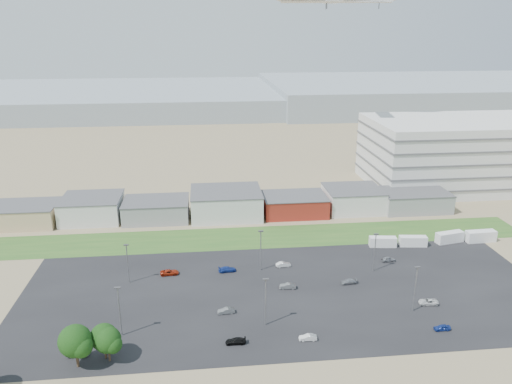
{
  "coord_description": "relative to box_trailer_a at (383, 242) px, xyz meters",
  "views": [
    {
      "loc": [
        -12.59,
        -79.47,
        57.46
      ],
      "look_at": [
        -1.65,
        22.0,
        23.74
      ],
      "focal_mm": 35.0,
      "sensor_mm": 36.0,
      "label": 1
    }
  ],
  "objects": [
    {
      "name": "ground",
      "position": [
        -35.67,
        -42.12,
        -1.37
      ],
      "size": [
        700.0,
        700.0,
        0.0
      ],
      "primitive_type": "plane",
      "color": "#837153",
      "rests_on": "ground"
    },
    {
      "name": "parking_lot",
      "position": [
        -30.67,
        -22.12,
        -1.36
      ],
      "size": [
        120.0,
        50.0,
        0.01
      ],
      "primitive_type": "cube",
      "color": "black",
      "rests_on": "ground"
    },
    {
      "name": "grass_strip",
      "position": [
        -35.67,
        9.88,
        -1.36
      ],
      "size": [
        160.0,
        16.0,
        0.02
      ],
      "primitive_type": "cube",
      "color": "#295520",
      "rests_on": "ground"
    },
    {
      "name": "hills_backdrop",
      "position": [
        4.33,
        272.88,
        3.13
      ],
      "size": [
        700.0,
        200.0,
        9.0
      ],
      "primitive_type": null,
      "color": "gray",
      "rests_on": "ground"
    },
    {
      "name": "building_row",
      "position": [
        -52.67,
        28.88,
        2.63
      ],
      "size": [
        170.0,
        20.0,
        8.0
      ],
      "primitive_type": null,
      "color": "silver",
      "rests_on": "ground"
    },
    {
      "name": "parking_garage",
      "position": [
        54.33,
        52.88,
        11.13
      ],
      "size": [
        80.0,
        40.0,
        25.0
      ],
      "primitive_type": "cube",
      "color": "silver",
      "rests_on": "ground"
    },
    {
      "name": "box_trailer_a",
      "position": [
        0.0,
        0.0,
        0.0
      ],
      "size": [
        7.54,
        3.22,
        2.74
      ],
      "primitive_type": null,
      "rotation": [
        0.0,
        0.0,
        -0.13
      ],
      "color": "silver",
      "rests_on": "ground"
    },
    {
      "name": "box_trailer_b",
      "position": [
        8.43,
        -0.56,
        0.03
      ],
      "size": [
        7.66,
        3.15,
        2.79
      ],
      "primitive_type": null,
      "rotation": [
        0.0,
        0.0,
        -0.11
      ],
      "color": "silver",
      "rests_on": "ground"
    },
    {
      "name": "box_trailer_c",
      "position": [
        19.67,
        0.74,
        0.13
      ],
      "size": [
        8.32,
        4.09,
        2.99
      ],
      "primitive_type": null,
      "rotation": [
        0.0,
        0.0,
        0.21
      ],
      "color": "silver",
      "rests_on": "ground"
    },
    {
      "name": "box_trailer_d",
      "position": [
        28.6,
        0.28,
        0.21
      ],
      "size": [
        8.52,
        2.97,
        3.16
      ],
      "primitive_type": null,
      "rotation": [
        0.0,
        0.0,
        0.04
      ],
      "color": "silver",
      "rests_on": "ground"
    },
    {
      "name": "tree_mid",
      "position": [
        -71.79,
        -44.0,
        3.3
      ],
      "size": [
        6.23,
        6.23,
        9.34
      ],
      "primitive_type": null,
      "color": "black",
      "rests_on": "ground"
    },
    {
      "name": "tree_right",
      "position": [
        -67.28,
        -42.07,
        2.58
      ],
      "size": [
        5.27,
        5.27,
        7.9
      ],
      "primitive_type": null,
      "color": "black",
      "rests_on": "ground"
    },
    {
      "name": "tree_near",
      "position": [
        -66.46,
        -42.94,
        2.48
      ],
      "size": [
        5.13,
        5.13,
        7.7
      ],
      "primitive_type": null,
      "color": "black",
      "rests_on": "ground"
    },
    {
      "name": "lightpole_front_l",
      "position": [
        -65.45,
        -35.11,
        3.92
      ],
      "size": [
        1.25,
        0.52,
        10.59
      ],
      "primitive_type": null,
      "color": "slate",
      "rests_on": "ground"
    },
    {
      "name": "lightpole_front_m",
      "position": [
        -36.95,
        -34.5,
        3.85
      ],
      "size": [
        1.23,
        0.51,
        10.43
      ],
      "primitive_type": null,
      "color": "slate",
      "rests_on": "ground"
    },
    {
      "name": "lightpole_front_r",
      "position": [
        -5.0,
        -32.68,
        3.83
      ],
      "size": [
        1.22,
        0.51,
        10.4
      ],
      "primitive_type": null,
      "color": "slate",
      "rests_on": "ground"
    },
    {
      "name": "lightpole_back_l",
      "position": [
        -66.84,
        -13.44,
        3.52
      ],
      "size": [
        1.15,
        0.48,
        9.79
      ],
      "primitive_type": null,
      "color": "slate",
      "rests_on": "ground"
    },
    {
      "name": "lightpole_back_m",
      "position": [
        -35.09,
        -10.39,
        3.9
      ],
      "size": [
        1.24,
        0.52,
        10.54
      ],
      "primitive_type": null,
      "color": "slate",
      "rests_on": "ground"
    },
    {
      "name": "lightpole_back_r",
      "position": [
        -7.32,
        -13.89,
        3.61
      ],
      "size": [
        1.17,
        0.49,
        9.96
      ],
      "primitive_type": null,
      "color": "slate",
      "rests_on": "ground"
    },
    {
      "name": "parked_car_0",
      "position": [
        -0.6,
        -30.5,
        -0.78
      ],
      "size": [
        4.4,
        2.36,
        1.17
      ],
      "primitive_type": "imported",
      "rotation": [
        0.0,
        0.0,
        -1.67
      ],
      "color": "silver",
      "rests_on": "ground"
    },
    {
      "name": "parked_car_2",
      "position": [
        -2.1,
        -40.15,
        -0.8
      ],
      "size": [
        3.35,
        1.39,
        1.14
      ],
      "primitive_type": "imported",
      "rotation": [
        0.0,
        0.0,
        -1.56
      ],
      "color": "navy",
      "rests_on": "ground"
    },
    {
      "name": "parked_car_3",
      "position": [
        -43.39,
        -40.23,
        -0.8
      ],
      "size": [
        3.97,
        1.73,
        1.14
      ],
      "primitive_type": "imported",
      "rotation": [
        0.0,
        0.0,
        -1.61
      ],
      "color": "black",
      "rests_on": "ground"
    },
    {
      "name": "parked_car_4",
      "position": [
        -44.67,
        -29.37,
        -0.77
      ],
      "size": [
        3.73,
        1.57,
        1.2
      ],
      "primitive_type": "imported",
      "rotation": [
        0.0,
        0.0,
        -1.49
      ],
      "color": "#595B5E",
      "rests_on": "ground"
    },
    {
      "name": "parked_car_6",
      "position": [
        -43.42,
        -10.44,
        -0.74
      ],
      "size": [
        4.52,
        2.19,
        1.27
      ],
      "primitive_type": "imported",
      "rotation": [
        0.0,
        0.0,
        1.67
      ],
      "color": "navy",
      "rests_on": "ground"
    },
    {
      "name": "parked_car_7",
      "position": [
        -29.94,
        -20.29,
        -0.74
      ],
      "size": [
        3.95,
        1.79,
        1.26
      ],
      "primitive_type": "imported",
      "rotation": [
        0.0,
        0.0,
        -1.69
      ],
      "color": "#595B5E",
      "rests_on": "ground"
    },
    {
      "name": "parked_car_8",
      "position": [
        -1.72,
        -9.23,
        -0.74
      ],
      "size": [
        3.77,
        1.72,
        1.25
      ],
      "primitive_type": "imported",
      "rotation": [
        0.0,
        0.0,
        1.64
      ],
      "color": "#A5A5AA",
      "rests_on": "ground"
    },
    {
      "name": "parked_car_9",
      "position": [
        -57.56,
        -10.52,
        -0.75
      ],
      "size": [
        4.63,
        2.4,
        1.25
      ],
      "primitive_type": "imported",
      "rotation": [
        0.0,
        0.0,
        1.65
      ],
      "color": "#99240D",
      "rests_on": "ground"
    },
    {
      "name": "parked_car_10",
      "position": [
        -72.5,
        -40.82,
        -0.78
      ],
      "size": [
        4.12,
        1.82,
        1.17
      ],
      "primitive_type": "imported",
      "rotation": [
        0.0,
        0.0,
        1.61
      ],
      "color": "#A5A5AA",
      "rests_on": "ground"
    },
    {
      "name": "parked_car_11",
      "position": [
        -29.18,
        -9.25,
        -0.75
      ],
      "size": [
        3.86,
        1.74,
        1.23
      ],
      "primitive_type": "imported",
      "rotation": [
        0.0,
        0.0,
        1.69
      ],
      "color": "silver",
      "rests_on": "ground"
    },
    {
      "name": "parked_car_12",
      "position": [
        -15.33,
        -19.67,
        -0.81
      ],
      "size": [
        3.96,
        1.82,
        1.12
      ],
      "primitive_type": "imported",
      "rotation": [
        0.0,
        0.0,
        -1.5
      ],
      "color": "#A5A5AA",
      "rests_on": "ground"
    },
    {
      "name": "parked_car_13",
      "position": [
        -29.45,
        -40.59,
        -0.8
      ],
      "size": [
        3.5,
        1.34,
        1.14
      ],
      "primitive_type": "imported",
      "rotation": [
        0.0,
        0.0,
        -1.61
      ],
      "color": "silver",
      "rests_on": "ground"
    }
  ]
}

